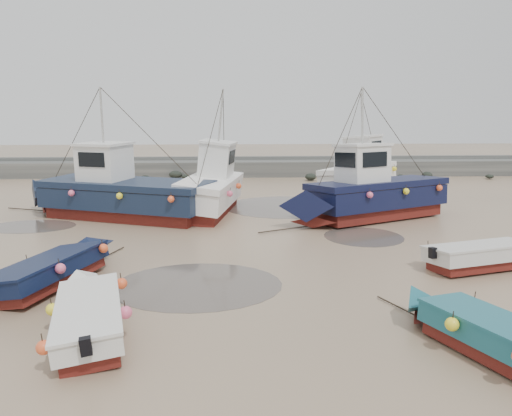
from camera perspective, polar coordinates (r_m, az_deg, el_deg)
The scene contains 15 objects.
ground at distance 18.43m, azimuth -0.31°, elevation -5.21°, with size 120.00×120.00×0.00m, color tan.
seawall at distance 39.93m, azimuth -1.59°, elevation 4.57°, with size 60.00×4.92×1.50m.
puddle_a at distance 15.30m, azimuth -6.75°, elevation -8.73°, with size 5.15×5.15×0.01m, color #524942.
puddle_b at distance 21.28m, azimuth 12.19°, elevation -3.21°, with size 3.29×3.29×0.01m, color #524942.
puddle_c at distance 24.81m, azimuth -24.37°, elevation -1.93°, with size 4.01×4.01×0.01m, color #524942.
puddle_d at distance 27.33m, azimuth 3.40°, elevation 0.18°, with size 6.79×6.79×0.01m, color #524942.
dinghy_0 at distance 12.69m, azimuth -18.36°, elevation -10.90°, with size 2.51×6.08×1.43m.
dinghy_1 at distance 16.40m, azimuth -22.00°, elevation -6.15°, with size 3.35×6.42×1.43m.
dinghy_2 at distance 12.26m, azimuth 24.04°, elevation -12.03°, with size 2.78×5.07×1.43m.
dinghy_3 at distance 18.35m, azimuth 25.26°, elevation -4.60°, with size 5.91×2.57×1.43m.
cabin_boat_0 at distance 25.23m, azimuth -15.80°, elevation 1.85°, with size 11.25×6.12×6.22m.
cabin_boat_1 at distance 25.78m, azimuth -5.15°, elevation 2.56°, with size 3.65×9.52×6.22m.
cabin_boat_2 at distance 24.31m, azimuth 12.71°, elevation 1.76°, with size 9.64×5.74×6.22m.
cabin_boat_3 at distance 31.74m, azimuth 12.30°, elevation 3.99°, with size 6.69×7.94×6.22m.
person at distance 26.78m, azimuth -13.28°, elevation -0.33°, with size 0.61×0.40×1.67m, color #1C203D.
Camera 1 is at (-0.75, -17.67, 5.18)m, focal length 35.00 mm.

